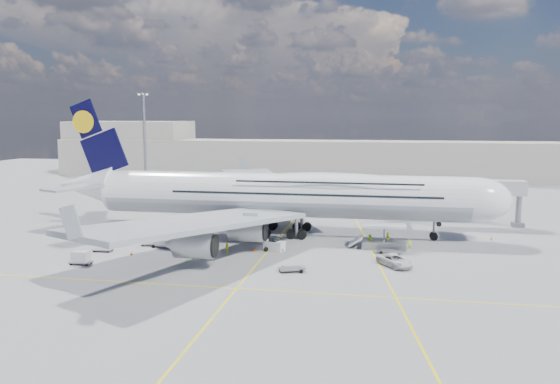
% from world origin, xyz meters
% --- Properties ---
extents(ground, '(300.00, 300.00, 0.00)m').
position_xyz_m(ground, '(0.00, 0.00, 0.00)').
color(ground, gray).
rests_on(ground, ground).
extents(taxi_line_main, '(0.25, 220.00, 0.01)m').
position_xyz_m(taxi_line_main, '(0.00, 0.00, 0.01)').
color(taxi_line_main, yellow).
rests_on(taxi_line_main, ground).
extents(taxi_line_cross, '(120.00, 0.25, 0.01)m').
position_xyz_m(taxi_line_cross, '(0.00, -20.00, 0.01)').
color(taxi_line_cross, yellow).
rests_on(taxi_line_cross, ground).
extents(taxi_line_diag, '(14.16, 99.06, 0.01)m').
position_xyz_m(taxi_line_diag, '(14.00, 10.00, 0.01)').
color(taxi_line_diag, yellow).
rests_on(taxi_line_diag, ground).
extents(airliner, '(77.26, 79.15, 23.71)m').
position_xyz_m(airliner, '(0.26, 10.00, 6.87)').
color(airliner, white).
rests_on(airliner, ground).
extents(jet_bridge, '(18.80, 12.10, 8.50)m').
position_xyz_m(jet_bridge, '(29.81, 20.94, 6.85)').
color(jet_bridge, '#B7B7BC').
rests_on(jet_bridge, ground).
extents(cargo_loader, '(8.53, 3.20, 3.67)m').
position_xyz_m(cargo_loader, '(16.82, 2.89, 1.25)').
color(cargo_loader, silver).
rests_on(cargo_loader, ground).
extents(light_mast, '(3.00, 0.70, 25.50)m').
position_xyz_m(light_mast, '(-40.00, 45.00, 13.21)').
color(light_mast, gray).
rests_on(light_mast, ground).
extents(terminal, '(180.00, 16.00, 12.00)m').
position_xyz_m(terminal, '(0.00, 95.00, 6.00)').
color(terminal, '#B2AD9E').
rests_on(terminal, ground).
extents(hangar, '(40.00, 22.00, 18.00)m').
position_xyz_m(hangar, '(-70.00, 100.00, 9.00)').
color(hangar, '#B2AD9E').
rests_on(hangar, ground).
extents(tree_line, '(160.00, 6.00, 8.00)m').
position_xyz_m(tree_line, '(40.00, 140.00, 4.00)').
color(tree_line, '#193814').
rests_on(tree_line, ground).
extents(dolly_row_a, '(2.91, 1.60, 1.82)m').
position_xyz_m(dolly_row_a, '(-23.44, -13.64, 0.98)').
color(dolly_row_a, gray).
rests_on(dolly_row_a, ground).
extents(dolly_row_b, '(3.31, 2.42, 0.43)m').
position_xyz_m(dolly_row_b, '(-18.50, -1.73, 0.34)').
color(dolly_row_b, gray).
rests_on(dolly_row_b, ground).
extents(dolly_row_c, '(3.76, 2.60, 2.16)m').
position_xyz_m(dolly_row_c, '(-16.20, -2.48, 1.16)').
color(dolly_row_c, gray).
rests_on(dolly_row_c, ground).
extents(dolly_back, '(2.87, 1.69, 0.41)m').
position_xyz_m(dolly_back, '(-24.02, -6.55, 0.31)').
color(dolly_back, gray).
rests_on(dolly_back, ground).
extents(dolly_nose_far, '(3.46, 2.36, 0.46)m').
position_xyz_m(dolly_nose_far, '(17.85, -0.20, 0.36)').
color(dolly_nose_far, gray).
rests_on(dolly_nose_far, ground).
extents(dolly_nose_near, '(3.72, 2.88, 0.48)m').
position_xyz_m(dolly_nose_near, '(5.24, -11.87, 0.37)').
color(dolly_nose_near, gray).
rests_on(dolly_nose_near, ground).
extents(baggage_tug, '(3.43, 2.48, 1.95)m').
position_xyz_m(baggage_tug, '(0.93, -1.72, 0.86)').
color(baggage_tug, silver).
rests_on(baggage_tug, ground).
extents(catering_truck_inner, '(6.56, 4.77, 3.60)m').
position_xyz_m(catering_truck_inner, '(-10.20, 25.63, 1.70)').
color(catering_truck_inner, gray).
rests_on(catering_truck_inner, ground).
extents(catering_truck_outer, '(6.80, 3.74, 3.83)m').
position_xyz_m(catering_truck_outer, '(-16.14, 38.60, 1.78)').
color(catering_truck_outer, gray).
rests_on(catering_truck_outer, ground).
extents(service_van, '(5.43, 6.15, 1.58)m').
position_xyz_m(service_van, '(18.39, -6.98, 0.79)').
color(service_van, silver).
rests_on(service_van, ground).
extents(crew_nose, '(0.70, 0.57, 1.66)m').
position_xyz_m(crew_nose, '(20.80, 2.46, 0.83)').
color(crew_nose, '#C3EE19').
rests_on(crew_nose, ground).
extents(crew_loader, '(1.05, 1.12, 1.85)m').
position_xyz_m(crew_loader, '(17.62, 5.78, 0.92)').
color(crew_loader, '#F0FF1A').
rests_on(crew_loader, ground).
extents(crew_wing, '(0.61, 1.06, 1.71)m').
position_xyz_m(crew_wing, '(-5.59, -4.24, 0.85)').
color(crew_wing, '#ECFF1A').
rests_on(crew_wing, ground).
extents(crew_van, '(0.97, 1.15, 2.00)m').
position_xyz_m(crew_van, '(14.91, 3.46, 1.00)').
color(crew_van, '#91DD17').
rests_on(crew_van, ground).
extents(crew_tug, '(1.46, 1.17, 1.97)m').
position_xyz_m(crew_tug, '(-9.46, -9.02, 0.99)').
color(crew_tug, '#B4FE1A').
rests_on(crew_tug, ground).
extents(cone_nose, '(0.41, 0.41, 0.52)m').
position_xyz_m(cone_nose, '(34.21, 11.62, 0.25)').
color(cone_nose, '#DF610B').
rests_on(cone_nose, ground).
extents(cone_wing_left_inner, '(0.40, 0.40, 0.51)m').
position_xyz_m(cone_wing_left_inner, '(-8.46, 30.54, 0.24)').
color(cone_wing_left_inner, '#DF610B').
rests_on(cone_wing_left_inner, ground).
extents(cone_wing_left_outer, '(0.48, 0.48, 0.61)m').
position_xyz_m(cone_wing_left_outer, '(-16.62, 27.84, 0.29)').
color(cone_wing_left_outer, '#DF610B').
rests_on(cone_wing_left_outer, ground).
extents(cone_wing_right_inner, '(0.50, 0.50, 0.63)m').
position_xyz_m(cone_wing_right_inner, '(-1.74, -2.76, 0.31)').
color(cone_wing_right_inner, '#DF610B').
rests_on(cone_wing_right_inner, ground).
extents(cone_wing_right_outer, '(0.44, 0.44, 0.56)m').
position_xyz_m(cone_wing_right_outer, '(-18.93, -7.75, 0.27)').
color(cone_wing_right_outer, '#DF610B').
rests_on(cone_wing_right_outer, ground).
extents(cone_tail, '(0.42, 0.42, 0.54)m').
position_xyz_m(cone_tail, '(-35.47, 6.31, 0.26)').
color(cone_tail, '#DF610B').
rests_on(cone_tail, ground).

